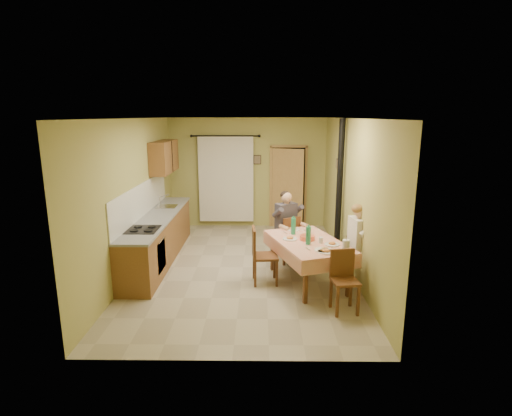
{
  "coord_description": "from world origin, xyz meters",
  "views": [
    {
      "loc": [
        0.33,
        -7.21,
        2.85
      ],
      "look_at": [
        0.25,
        0.1,
        1.15
      ],
      "focal_mm": 28.0,
      "sensor_mm": 36.0,
      "label": 1
    }
  ],
  "objects_px": {
    "chair_right": "(358,268)",
    "man_far": "(287,219)",
    "chair_far": "(287,248)",
    "man_right": "(360,235)",
    "chair_near": "(344,293)",
    "stove_flue": "(338,209)",
    "chair_left": "(264,267)",
    "dining_table": "(308,262)"
  },
  "relations": [
    {
      "from": "chair_far",
      "to": "chair_near",
      "type": "xyz_separation_m",
      "value": [
        0.72,
        -2.07,
        -0.0
      ]
    },
    {
      "from": "chair_far",
      "to": "man_right",
      "type": "bearing_deg",
      "value": -74.11
    },
    {
      "from": "chair_near",
      "to": "man_far",
      "type": "relative_size",
      "value": 0.67
    },
    {
      "from": "man_far",
      "to": "chair_right",
      "type": "bearing_deg",
      "value": -73.85
    },
    {
      "from": "dining_table",
      "to": "chair_near",
      "type": "bearing_deg",
      "value": -87.23
    },
    {
      "from": "chair_far",
      "to": "dining_table",
      "type": "bearing_deg",
      "value": -104.63
    },
    {
      "from": "chair_near",
      "to": "chair_left",
      "type": "bearing_deg",
      "value": -49.23
    },
    {
      "from": "dining_table",
      "to": "man_far",
      "type": "distance_m",
      "value": 1.18
    },
    {
      "from": "dining_table",
      "to": "chair_right",
      "type": "bearing_deg",
      "value": -23.04
    },
    {
      "from": "chair_left",
      "to": "man_right",
      "type": "relative_size",
      "value": 0.71
    },
    {
      "from": "chair_near",
      "to": "chair_right",
      "type": "xyz_separation_m",
      "value": [
        0.45,
        0.99,
        0.0
      ]
    },
    {
      "from": "chair_far",
      "to": "man_far",
      "type": "xyz_separation_m",
      "value": [
        -0.01,
        0.01,
        0.59
      ]
    },
    {
      "from": "man_right",
      "to": "man_far",
      "type": "bearing_deg",
      "value": 36.86
    },
    {
      "from": "chair_far",
      "to": "man_far",
      "type": "distance_m",
      "value": 0.59
    },
    {
      "from": "dining_table",
      "to": "man_far",
      "type": "relative_size",
      "value": 1.41
    },
    {
      "from": "chair_far",
      "to": "chair_left",
      "type": "distance_m",
      "value": 1.13
    },
    {
      "from": "chair_far",
      "to": "chair_left",
      "type": "bearing_deg",
      "value": -144.63
    },
    {
      "from": "chair_far",
      "to": "chair_right",
      "type": "relative_size",
      "value": 0.98
    },
    {
      "from": "chair_near",
      "to": "man_right",
      "type": "bearing_deg",
      "value": -121.43
    },
    {
      "from": "chair_near",
      "to": "chair_right",
      "type": "height_order",
      "value": "chair_right"
    },
    {
      "from": "man_right",
      "to": "dining_table",
      "type": "bearing_deg",
      "value": 76.03
    },
    {
      "from": "chair_far",
      "to": "chair_near",
      "type": "distance_m",
      "value": 2.19
    },
    {
      "from": "chair_right",
      "to": "man_far",
      "type": "height_order",
      "value": "man_far"
    },
    {
      "from": "chair_near",
      "to": "stove_flue",
      "type": "xyz_separation_m",
      "value": [
        0.32,
        2.34,
        0.74
      ]
    },
    {
      "from": "man_far",
      "to": "chair_near",
      "type": "bearing_deg",
      "value": -101.68
    },
    {
      "from": "chair_right",
      "to": "man_right",
      "type": "distance_m",
      "value": 0.59
    },
    {
      "from": "chair_right",
      "to": "man_far",
      "type": "distance_m",
      "value": 1.71
    },
    {
      "from": "stove_flue",
      "to": "man_far",
      "type": "bearing_deg",
      "value": -166.39
    },
    {
      "from": "chair_near",
      "to": "chair_right",
      "type": "relative_size",
      "value": 0.96
    },
    {
      "from": "dining_table",
      "to": "man_right",
      "type": "height_order",
      "value": "man_right"
    },
    {
      "from": "chair_far",
      "to": "chair_right",
      "type": "distance_m",
      "value": 1.59
    },
    {
      "from": "chair_near",
      "to": "man_far",
      "type": "bearing_deg",
      "value": -78.68
    },
    {
      "from": "man_right",
      "to": "chair_right",
      "type": "bearing_deg",
      "value": -90.0
    },
    {
      "from": "chair_far",
      "to": "man_right",
      "type": "distance_m",
      "value": 1.69
    },
    {
      "from": "chair_right",
      "to": "man_right",
      "type": "xyz_separation_m",
      "value": [
        -0.01,
        -0.0,
        0.59
      ]
    },
    {
      "from": "chair_left",
      "to": "chair_far",
      "type": "bearing_deg",
      "value": 151.6
    },
    {
      "from": "chair_right",
      "to": "stove_flue",
      "type": "relative_size",
      "value": 0.34
    },
    {
      "from": "man_far",
      "to": "stove_flue",
      "type": "height_order",
      "value": "stove_flue"
    },
    {
      "from": "man_far",
      "to": "man_right",
      "type": "bearing_deg",
      "value": -74.24
    },
    {
      "from": "chair_near",
      "to": "man_right",
      "type": "distance_m",
      "value": 1.23
    },
    {
      "from": "chair_left",
      "to": "man_far",
      "type": "distance_m",
      "value": 1.28
    },
    {
      "from": "chair_right",
      "to": "man_far",
      "type": "xyz_separation_m",
      "value": [
        -1.17,
        1.09,
        0.59
      ]
    }
  ]
}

